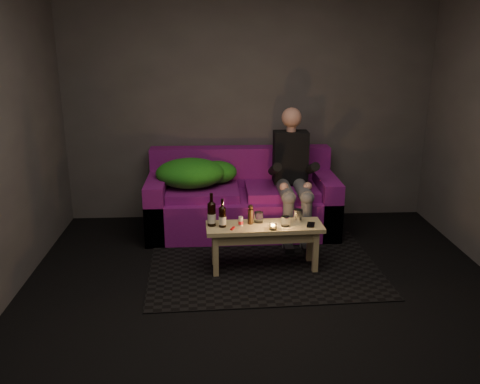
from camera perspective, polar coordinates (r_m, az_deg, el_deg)
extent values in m
plane|color=black|center=(3.87, 3.30, -13.98)|extent=(4.50, 4.50, 0.00)
plane|color=#434143|center=(5.59, 0.98, 10.02)|extent=(4.00, 0.00, 4.00)
cube|color=black|center=(4.65, 2.64, -8.24)|extent=(2.09, 1.56, 0.01)
cube|color=#770F70|center=(5.37, 0.22, -2.31)|extent=(1.95, 0.88, 0.41)
cube|color=#770F70|center=(5.57, 0.03, 2.90)|extent=(1.95, 0.21, 0.43)
cube|color=#770F70|center=(5.36, -9.18, -1.47)|extent=(0.19, 0.88, 0.60)
cube|color=#770F70|center=(5.46, 9.45, -1.15)|extent=(0.19, 0.88, 0.60)
cube|color=#770F70|center=(5.24, -4.22, -0.05)|extent=(0.73, 0.58, 0.10)
cube|color=#770F70|center=(5.29, 4.68, 0.09)|extent=(0.73, 0.58, 0.10)
ellipsoid|color=#157819|center=(5.24, -5.62, 2.12)|extent=(0.70, 0.55, 0.29)
ellipsoid|color=#157819|center=(5.37, -2.64, 2.25)|extent=(0.43, 0.35, 0.23)
ellipsoid|color=#157819|center=(5.38, -7.83, 1.70)|extent=(0.31, 0.25, 0.16)
cube|color=black|center=(5.31, 5.68, 3.94)|extent=(0.35, 0.21, 0.54)
sphere|color=#DC9A8A|center=(5.23, 5.81, 8.31)|extent=(0.20, 0.20, 0.20)
cylinder|color=#4C4E56|center=(5.08, 5.12, 0.15)|extent=(0.14, 0.49, 0.14)
cylinder|color=#4C4E56|center=(5.10, 7.07, 0.18)|extent=(0.14, 0.49, 0.14)
cylinder|color=#4C4E56|center=(4.94, 5.41, -3.62)|extent=(0.11, 0.11, 0.50)
cylinder|color=#4C4E56|center=(4.97, 7.42, -3.57)|extent=(0.11, 0.11, 0.50)
cube|color=black|center=(4.97, 5.44, -6.22)|extent=(0.09, 0.21, 0.06)
cube|color=black|center=(5.00, 7.44, -6.15)|extent=(0.09, 0.21, 0.06)
cube|color=tan|center=(4.44, 2.77, -3.94)|extent=(1.03, 0.36, 0.04)
cube|color=tan|center=(4.47, 2.76, -4.71)|extent=(0.90, 0.29, 0.09)
cube|color=tan|center=(4.38, -2.74, -7.22)|extent=(0.05, 0.05, 0.38)
cube|color=tan|center=(4.59, -2.88, -6.03)|extent=(0.05, 0.05, 0.38)
cube|color=tan|center=(4.50, 8.47, -6.72)|extent=(0.05, 0.05, 0.38)
cube|color=tan|center=(4.71, 7.81, -5.58)|extent=(0.05, 0.05, 0.38)
cylinder|color=black|center=(4.39, -3.20, -2.57)|extent=(0.07, 0.07, 0.20)
cylinder|color=white|center=(4.40, -3.19, -2.93)|extent=(0.07, 0.07, 0.08)
cone|color=black|center=(4.35, -3.23, -1.14)|extent=(0.07, 0.07, 0.03)
cylinder|color=black|center=(4.34, -3.23, -0.74)|extent=(0.03, 0.03, 0.09)
cylinder|color=black|center=(4.37, -1.99, -2.87)|extent=(0.06, 0.06, 0.17)
cylinder|color=white|center=(4.37, -1.98, -3.19)|extent=(0.06, 0.06, 0.07)
cone|color=black|center=(4.33, -2.00, -1.65)|extent=(0.06, 0.06, 0.03)
cylinder|color=black|center=(4.32, -2.00, -1.31)|extent=(0.02, 0.02, 0.08)
cylinder|color=silver|center=(4.40, 0.07, -3.29)|extent=(0.05, 0.05, 0.08)
cylinder|color=black|center=(4.44, 1.19, -2.77)|extent=(0.05, 0.05, 0.13)
cylinder|color=white|center=(4.49, 2.11, -2.84)|extent=(0.10, 0.10, 0.09)
cylinder|color=white|center=(4.33, 3.71, -3.92)|extent=(0.07, 0.07, 0.05)
sphere|color=orange|center=(4.33, 3.72, -3.76)|extent=(0.02, 0.02, 0.02)
cylinder|color=white|center=(4.41, 5.11, -3.28)|extent=(0.09, 0.09, 0.09)
cylinder|color=silver|center=(4.52, 6.52, -2.67)|extent=(0.10, 0.10, 0.11)
cube|color=black|center=(4.47, 7.95, -3.66)|extent=(0.09, 0.14, 0.01)
cube|color=#B80B0D|center=(4.34, -0.84, -4.10)|extent=(0.04, 0.07, 0.01)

